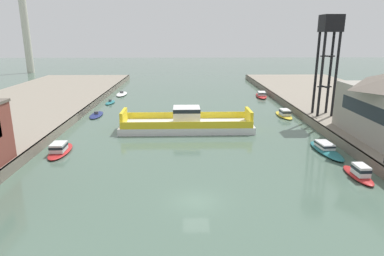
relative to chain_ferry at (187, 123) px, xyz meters
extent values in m
plane|color=#4C6656|center=(0.75, -24.60, -1.13)|extent=(400.00, 400.00, 0.00)
cube|color=#423D38|center=(-19.65, -4.60, -0.44)|extent=(0.30, 140.00, 1.37)
cube|color=#423D38|center=(21.15, -4.60, -0.44)|extent=(0.30, 140.00, 1.37)
cube|color=silver|center=(0.00, 0.00, -0.58)|extent=(21.36, 7.02, 1.10)
cube|color=yellow|center=(-0.04, 3.34, 0.52)|extent=(20.43, 0.34, 1.10)
cube|color=yellow|center=(0.04, -3.34, 0.52)|extent=(20.43, 0.34, 1.10)
cube|color=silver|center=(0.00, 0.00, 1.31)|extent=(4.30, 3.78, 2.68)
cube|color=black|center=(0.00, 0.00, 2.30)|extent=(4.34, 3.82, 0.60)
cube|color=yellow|center=(10.14, 0.11, 1.07)|extent=(0.55, 4.76, 2.20)
cube|color=yellow|center=(-10.14, -0.11, 1.07)|extent=(0.55, 4.76, 2.20)
ellipsoid|color=yellow|center=(18.53, 9.04, -0.94)|extent=(2.63, 6.92, 0.38)
cube|color=silver|center=(18.57, 8.53, -0.22)|extent=(1.69, 2.47, 1.06)
cube|color=black|center=(18.57, 8.53, -0.09)|extent=(1.74, 2.54, 0.32)
ellipsoid|color=red|center=(18.72, 29.64, -0.84)|extent=(3.33, 8.55, 0.59)
cube|color=silver|center=(18.66, 29.02, -0.14)|extent=(2.04, 3.08, 0.79)
cube|color=black|center=(18.66, 29.02, -0.04)|extent=(2.09, 3.17, 0.24)
ellipsoid|color=#237075|center=(-17.13, 22.16, -0.93)|extent=(2.03, 5.05, 0.40)
cube|color=#4C4C51|center=(-17.13, 22.16, -0.48)|extent=(0.61, 0.44, 0.50)
ellipsoid|color=white|center=(-16.47, 33.05, -0.88)|extent=(2.50, 7.14, 0.49)
cube|color=#4C4C51|center=(-16.47, 33.05, -0.39)|extent=(0.87, 0.40, 0.50)
ellipsoid|color=red|center=(18.61, -19.43, -0.90)|extent=(1.95, 5.70, 0.47)
cube|color=silver|center=(18.62, -19.85, -0.10)|extent=(1.31, 2.01, 1.13)
cube|color=black|center=(18.62, -19.85, 0.04)|extent=(1.34, 2.07, 0.34)
ellipsoid|color=red|center=(-16.70, -10.74, -0.92)|extent=(2.64, 6.87, 0.42)
cube|color=silver|center=(-16.69, -11.25, -0.17)|extent=(1.78, 2.43, 1.07)
cube|color=black|center=(-16.69, -11.25, -0.04)|extent=(1.83, 2.50, 0.32)
ellipsoid|color=navy|center=(-17.21, 10.08, -0.95)|extent=(2.25, 6.35, 0.36)
cube|color=#4C4C51|center=(-17.21, 10.08, -0.52)|extent=(0.76, 0.41, 0.50)
ellipsoid|color=#237075|center=(18.37, -11.45, -0.87)|extent=(2.99, 8.27, 0.51)
cube|color=silver|center=(18.32, -10.85, -0.26)|extent=(1.85, 2.96, 0.71)
cube|color=black|center=(18.32, -10.85, -0.17)|extent=(1.90, 3.05, 0.21)
cube|color=black|center=(23.14, -11.01, 4.48)|extent=(0.08, 13.19, 1.91)
cylinder|color=black|center=(22.71, 5.87, 7.27)|extent=(0.44, 0.44, 14.05)
cylinder|color=black|center=(25.16, 5.87, 7.27)|extent=(0.44, 0.44, 14.05)
cylinder|color=black|center=(22.71, 3.42, 7.27)|extent=(0.44, 0.44, 14.05)
cylinder|color=black|center=(25.16, 3.42, 7.27)|extent=(0.44, 0.44, 14.05)
cube|color=black|center=(23.94, 4.65, 5.16)|extent=(2.45, 0.20, 0.20)
cube|color=black|center=(23.94, 4.65, 5.16)|extent=(0.20, 2.45, 0.20)
cube|color=black|center=(23.94, 4.65, 10.36)|extent=(2.45, 0.20, 0.20)
cube|color=black|center=(23.94, 4.65, 10.36)|extent=(0.20, 2.45, 0.20)
cube|color=black|center=(23.94, 4.65, 15.67)|extent=(3.19, 3.19, 2.76)
cylinder|color=black|center=(-20.20, -18.04, 0.52)|extent=(0.28, 0.28, 0.55)
sphere|color=black|center=(-20.20, -18.04, 0.80)|extent=(0.32, 0.32, 0.32)
cylinder|color=beige|center=(-62.26, 85.50, 16.08)|extent=(2.80, 2.80, 34.41)
camera|label=1|loc=(-0.23, -53.24, 13.98)|focal=31.69mm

